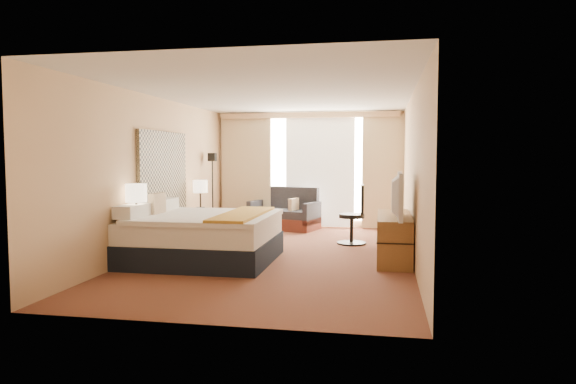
% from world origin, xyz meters
% --- Properties ---
extents(floor, '(4.20, 7.00, 0.02)m').
position_xyz_m(floor, '(0.00, 0.00, 0.00)').
color(floor, '#551918').
rests_on(floor, ground).
extents(ceiling, '(4.20, 7.00, 0.02)m').
position_xyz_m(ceiling, '(0.00, 0.00, 2.60)').
color(ceiling, silver).
rests_on(ceiling, wall_back).
extents(wall_back, '(4.20, 0.02, 2.60)m').
position_xyz_m(wall_back, '(0.00, 3.50, 1.30)').
color(wall_back, '#DFB888').
rests_on(wall_back, ground).
extents(wall_front, '(4.20, 0.02, 2.60)m').
position_xyz_m(wall_front, '(0.00, -3.50, 1.30)').
color(wall_front, '#DFB888').
rests_on(wall_front, ground).
extents(wall_left, '(0.02, 7.00, 2.60)m').
position_xyz_m(wall_left, '(-2.10, 0.00, 1.30)').
color(wall_left, '#DFB888').
rests_on(wall_left, ground).
extents(wall_right, '(0.02, 7.00, 2.60)m').
position_xyz_m(wall_right, '(2.10, 0.00, 1.30)').
color(wall_right, '#DFB888').
rests_on(wall_right, ground).
extents(headboard, '(0.06, 1.85, 1.50)m').
position_xyz_m(headboard, '(-2.06, 0.20, 1.28)').
color(headboard, black).
rests_on(headboard, wall_left).
extents(nightstand_left, '(0.45, 0.52, 0.55)m').
position_xyz_m(nightstand_left, '(-1.87, -1.05, 0.28)').
color(nightstand_left, olive).
rests_on(nightstand_left, floor).
extents(nightstand_right, '(0.45, 0.52, 0.55)m').
position_xyz_m(nightstand_right, '(-1.87, 1.45, 0.28)').
color(nightstand_right, olive).
rests_on(nightstand_right, floor).
extents(media_dresser, '(0.50, 1.80, 0.70)m').
position_xyz_m(media_dresser, '(1.83, 0.00, 0.35)').
color(media_dresser, olive).
rests_on(media_dresser, floor).
extents(window, '(2.30, 0.02, 2.30)m').
position_xyz_m(window, '(0.25, 3.47, 1.32)').
color(window, silver).
rests_on(window, wall_back).
extents(curtains, '(4.12, 0.19, 2.56)m').
position_xyz_m(curtains, '(-0.00, 3.39, 1.41)').
color(curtains, '#C5AE8B').
rests_on(curtains, floor).
extents(bed, '(2.13, 1.95, 1.04)m').
position_xyz_m(bed, '(-1.06, -0.65, 0.38)').
color(bed, black).
rests_on(bed, floor).
extents(loveseat, '(1.63, 1.17, 0.92)m').
position_xyz_m(loveseat, '(-0.47, 3.04, 0.30)').
color(loveseat, '#562318').
rests_on(loveseat, floor).
extents(floor_lamp, '(0.21, 0.21, 1.68)m').
position_xyz_m(floor_lamp, '(-1.90, 2.30, 1.18)').
color(floor_lamp, black).
rests_on(floor_lamp, floor).
extents(desk_chair, '(0.53, 0.53, 1.09)m').
position_xyz_m(desk_chair, '(1.15, 1.31, 0.49)').
color(desk_chair, black).
rests_on(desk_chair, floor).
extents(lamp_left, '(0.31, 0.31, 0.65)m').
position_xyz_m(lamp_left, '(-1.90, -1.12, 1.06)').
color(lamp_left, black).
rests_on(lamp_left, nightstand_left).
extents(lamp_right, '(0.28, 0.28, 0.59)m').
position_xyz_m(lamp_right, '(-1.85, 1.42, 1.01)').
color(lamp_right, black).
rests_on(lamp_right, nightstand_right).
extents(tissue_box, '(0.14, 0.14, 0.10)m').
position_xyz_m(tissue_box, '(-1.80, -1.07, 0.60)').
color(tissue_box, '#7E9AC3').
rests_on(tissue_box, nightstand_left).
extents(telephone, '(0.20, 0.18, 0.06)m').
position_xyz_m(telephone, '(-1.85, 1.42, 0.58)').
color(telephone, black).
rests_on(telephone, nightstand_right).
extents(television, '(0.16, 1.16, 0.67)m').
position_xyz_m(television, '(1.78, -0.45, 1.03)').
color(television, black).
rests_on(television, media_dresser).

